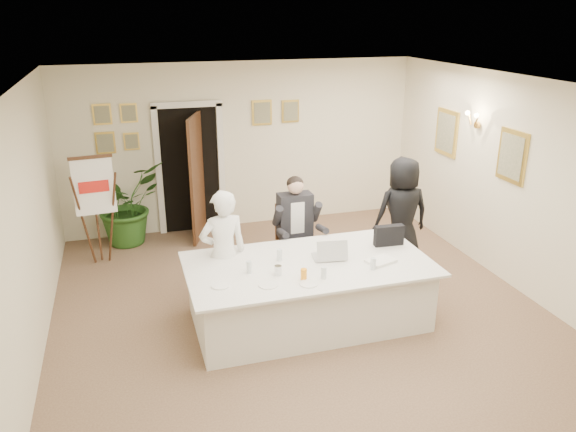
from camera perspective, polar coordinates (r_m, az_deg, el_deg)
The scene contains 28 objects.
floor at distance 6.97m, azimuth 1.89°, elevation -10.58°, with size 7.00×7.00×0.00m, color brown.
ceiling at distance 6.04m, azimuth 2.20°, elevation 12.89°, with size 6.00×7.00×0.02m, color white.
wall_back at distance 9.62m, azimuth -4.68°, elevation 7.11°, with size 6.00×0.10×2.80m, color beige.
wall_front at distance 3.63m, azimuth 20.92°, elevation -18.05°, with size 6.00×0.10×2.80m, color beige.
wall_left at distance 6.16m, azimuth -25.47°, elevation -2.46°, with size 0.10×7.00×2.80m, color beige.
wall_right at distance 7.82m, azimuth 23.36°, elevation 2.42°, with size 0.10×7.00×2.80m, color beige.
doorway at distance 9.40m, azimuth -9.66°, elevation 4.33°, with size 1.14×0.86×2.20m.
pictures_back_wall at distance 9.37m, azimuth -9.57°, elevation 9.36°, with size 3.40×0.06×0.80m, color gold, non-canonical shape.
pictures_right_wall at distance 8.64m, azimuth 18.55°, elevation 7.01°, with size 0.06×2.20×0.80m, color gold, non-canonical shape.
wall_sconce at distance 8.53m, azimuth 18.42°, elevation 9.28°, with size 0.20×0.30×0.24m, color #BA8A3B, non-canonical shape.
conference_table at distance 6.79m, azimuth 2.08°, elevation -7.70°, with size 2.87×1.53×0.78m.
seated_man at distance 7.74m, azimuth 0.81°, elevation -1.20°, with size 0.64×0.68×1.49m, color black, non-canonical shape.
flip_chart at distance 8.62m, azimuth -18.82°, elevation 0.02°, with size 0.58×0.38×1.62m.
standing_man at distance 6.84m, azimuth -6.56°, elevation -3.80°, with size 0.58×0.38×1.60m, color white.
standing_woman at distance 8.21m, azimuth 11.48°, elevation 0.25°, with size 0.81×0.52×1.65m, color black.
potted_palm at distance 9.34m, azimuth -16.23°, elevation 1.16°, with size 1.17×1.01×1.30m, color #25511B.
laptop at distance 6.71m, azimuth 4.13°, elevation -3.13°, with size 0.37×0.38×0.28m, color #B7BABC, non-canonical shape.
laptop_bag at distance 7.16m, azimuth 10.21°, elevation -1.95°, with size 0.37×0.10×0.26m, color black.
paper_stack at distance 6.71m, azimuth 9.40°, elevation -4.52°, with size 0.33×0.23×0.03m, color white.
plate_left at distance 6.12m, azimuth -6.89°, elevation -7.03°, with size 0.20×0.20×0.01m, color white.
plate_mid at distance 6.10m, azimuth -2.00°, elevation -7.00°, with size 0.22×0.22×0.01m, color white.
plate_near at distance 6.12m, azimuth 2.11°, elevation -6.89°, with size 0.20×0.20×0.01m, color white.
glass_a at distance 6.36m, azimuth -3.98°, elevation -5.20°, with size 0.06×0.06×0.14m, color silver.
glass_b at distance 6.23m, azimuth 3.65°, elevation -5.77°, with size 0.06×0.06×0.14m, color silver.
glass_c at distance 6.50m, azimuth 8.64°, elevation -4.82°, with size 0.06×0.06×0.14m, color silver.
glass_d at distance 6.65m, azimuth -0.87°, elevation -3.97°, with size 0.06×0.06×0.14m, color silver.
oj_glass at distance 6.19m, azimuth 1.61°, elevation -5.95°, with size 0.07×0.07×0.13m, color orange.
steel_jug at distance 6.30m, azimuth -1.02°, elevation -5.54°, with size 0.08×0.08×0.11m, color silver.
Camera 1 is at (-1.94, -5.67, 3.57)m, focal length 35.00 mm.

